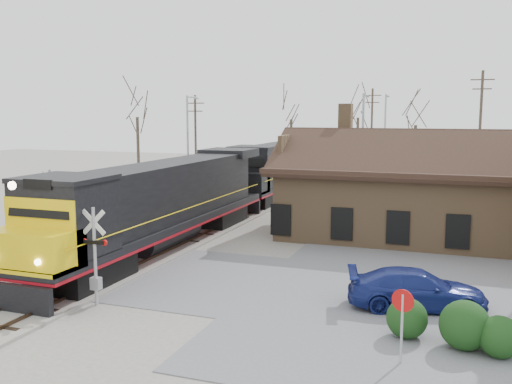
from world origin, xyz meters
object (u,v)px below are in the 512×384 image
(locomotive_trailing, at_px, (282,167))
(locomotive_lead, at_px, (157,204))
(depot, at_px, (406,196))
(parked_car, at_px, (417,289))

(locomotive_trailing, bearing_deg, locomotive_lead, -90.00)
(depot, height_order, locomotive_lead, depot)
(depot, distance_m, locomotive_lead, 14.61)
(locomotive_lead, bearing_deg, depot, 34.83)
(depot, distance_m, parked_car, 13.11)
(depot, height_order, parked_car, depot)
(locomotive_trailing, bearing_deg, parked_car, -62.94)
(depot, relative_size, locomotive_trailing, 0.69)
(locomotive_trailing, distance_m, parked_car, 30.06)
(depot, bearing_deg, locomotive_trailing, 130.92)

